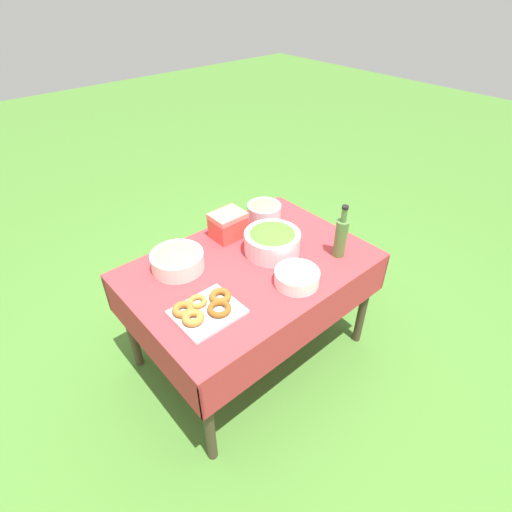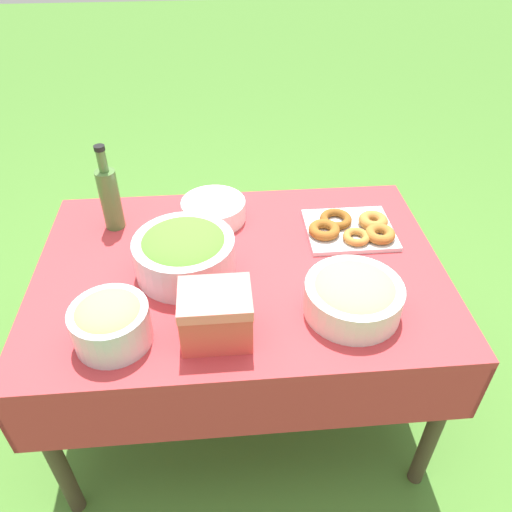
# 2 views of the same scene
# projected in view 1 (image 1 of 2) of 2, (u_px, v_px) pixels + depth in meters

# --- Properties ---
(ground_plane) EXTENTS (14.00, 14.00, 0.00)m
(ground_plane) POSITION_uv_depth(u_px,v_px,m) (251.00, 350.00, 2.51)
(ground_plane) COLOR #477A2D
(picnic_table) EXTENTS (1.27, 0.87, 0.69)m
(picnic_table) POSITION_uv_depth(u_px,v_px,m) (250.00, 278.00, 2.15)
(picnic_table) COLOR #B73338
(picnic_table) RESTS_ON ground_plane
(salad_bowl) EXTENTS (0.30, 0.30, 0.14)m
(salad_bowl) POSITION_uv_depth(u_px,v_px,m) (272.00, 240.00, 2.15)
(salad_bowl) COLOR silver
(salad_bowl) RESTS_ON picnic_table
(pasta_bowl) EXTENTS (0.27, 0.27, 0.11)m
(pasta_bowl) POSITION_uv_depth(u_px,v_px,m) (177.00, 259.00, 2.04)
(pasta_bowl) COLOR silver
(pasta_bowl) RESTS_ON picnic_table
(donut_platter) EXTENTS (0.32, 0.25, 0.05)m
(donut_platter) POSITION_uv_depth(u_px,v_px,m) (205.00, 309.00, 1.80)
(donut_platter) COLOR silver
(donut_platter) RESTS_ON picnic_table
(plate_stack) EXTENTS (0.22, 0.22, 0.07)m
(plate_stack) POSITION_uv_depth(u_px,v_px,m) (297.00, 277.00, 1.95)
(plate_stack) COLOR white
(plate_stack) RESTS_ON picnic_table
(olive_oil_bottle) EXTENTS (0.07, 0.07, 0.30)m
(olive_oil_bottle) POSITION_uv_depth(u_px,v_px,m) (341.00, 237.00, 2.09)
(olive_oil_bottle) COLOR #4C7238
(olive_oil_bottle) RESTS_ON picnic_table
(bread_bowl) EXTENTS (0.20, 0.20, 0.13)m
(bread_bowl) POSITION_uv_depth(u_px,v_px,m) (264.00, 211.00, 2.40)
(bread_bowl) COLOR silver
(bread_bowl) RESTS_ON picnic_table
(cooler_box) EXTENTS (0.19, 0.15, 0.15)m
(cooler_box) POSITION_uv_depth(u_px,v_px,m) (228.00, 225.00, 2.26)
(cooler_box) COLOR #E04C42
(cooler_box) RESTS_ON picnic_table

